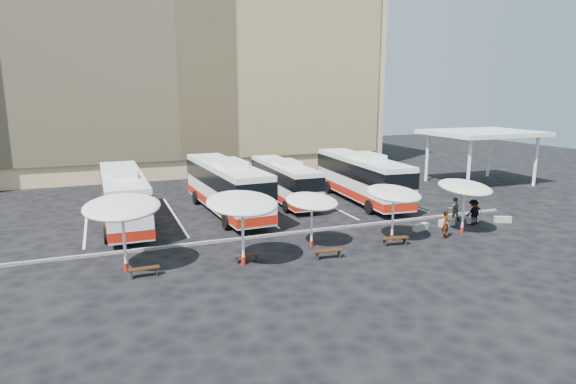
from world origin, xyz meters
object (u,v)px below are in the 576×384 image
object	(u,v)px
wood_bench_0	(144,270)
conc_bench_3	(503,219)
wood_bench_1	(247,256)
bus_1	(226,185)
wood_bench_3	(395,239)
passenger_1	(455,209)
passenger_0	(446,225)
bus_3	(361,176)
wood_bench_2	(328,252)
sunshade_1	(242,203)
sunshade_3	(394,194)
conc_bench_0	(421,227)
sunshade_2	(312,201)
sunshade_4	(465,188)
bus_2	(284,180)
conc_bench_2	(473,219)
conc_bench_1	(447,222)
passenger_3	(473,212)
passenger_2	(475,213)
sunshade_0	(122,207)

from	to	relation	value
wood_bench_0	conc_bench_3	world-z (taller)	wood_bench_0
wood_bench_0	wood_bench_1	bearing A→B (deg)	2.14
bus_1	wood_bench_3	bearing A→B (deg)	-60.32
bus_1	passenger_1	size ratio (longest dim) A/B	7.84
passenger_0	bus_3	bearing A→B (deg)	49.25
wood_bench_2	passenger_0	distance (m)	8.41
bus_3	passenger_0	bearing A→B (deg)	-88.15
sunshade_1	sunshade_3	world-z (taller)	sunshade_1
conc_bench_0	conc_bench_3	size ratio (longest dim) A/B	1.05
sunshade_2	sunshade_4	distance (m)	10.21
passenger_1	bus_2	bearing A→B (deg)	-27.49
bus_1	passenger_0	size ratio (longest dim) A/B	7.54
wood_bench_1	passenger_0	distance (m)	12.67
sunshade_2	sunshade_3	bearing A→B (deg)	-8.21
sunshade_4	conc_bench_2	size ratio (longest dim) A/B	3.32
wood_bench_1	wood_bench_3	size ratio (longest dim) A/B	0.82
bus_2	conc_bench_1	size ratio (longest dim) A/B	8.95
bus_3	bus_1	bearing A→B (deg)	-176.81
bus_1	conc_bench_3	bearing A→B (deg)	-32.60
bus_3	passenger_3	distance (m)	9.94
passenger_0	bus_1	bearing A→B (deg)	95.59
bus_2	sunshade_4	distance (m)	14.72
sunshade_2	passenger_2	bearing A→B (deg)	2.58
sunshade_1	conc_bench_3	xyz separation A→B (m)	(19.08, 1.50, -3.07)
bus_3	conc_bench_0	size ratio (longest dim) A/B	11.12
wood_bench_2	passenger_2	size ratio (longest dim) A/B	1.05
wood_bench_1	conc_bench_1	size ratio (longest dim) A/B	1.08
sunshade_0	conc_bench_2	size ratio (longest dim) A/B	3.59
passenger_0	passenger_3	size ratio (longest dim) A/B	1.00
wood_bench_0	conc_bench_1	size ratio (longest dim) A/B	1.19
wood_bench_1	sunshade_1	bearing A→B (deg)	-130.94
sunshade_4	conc_bench_2	bearing A→B (deg)	34.94
passenger_2	wood_bench_2	bearing A→B (deg)	-156.34
bus_1	bus_2	size ratio (longest dim) A/B	1.18
bus_3	wood_bench_3	xyz separation A→B (m)	(-4.06, -11.19, -1.71)
bus_3	wood_bench_2	distance (m)	14.78
sunshade_3	passenger_3	xyz separation A→B (m)	(7.11, 1.06, -2.04)
passenger_2	conc_bench_2	bearing A→B (deg)	83.74
sunshade_3	conc_bench_0	bearing A→B (deg)	22.28
bus_1	conc_bench_2	distance (m)	17.79
sunshade_0	conc_bench_1	bearing A→B (deg)	2.75
sunshade_2	passenger_2	xyz separation A→B (m)	(12.57, 0.57, -1.94)
bus_1	wood_bench_1	world-z (taller)	bus_1
bus_1	sunshade_1	bearing A→B (deg)	-102.96
sunshade_0	sunshade_4	xyz separation A→B (m)	(20.48, -0.71, -0.36)
sunshade_1	passenger_2	distance (m)	17.41
conc_bench_1	passenger_3	bearing A→B (deg)	-13.54
wood_bench_3	passenger_0	bearing A→B (deg)	1.05
sunshade_2	conc_bench_1	world-z (taller)	sunshade_2
bus_2	wood_bench_0	size ratio (longest dim) A/B	7.52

